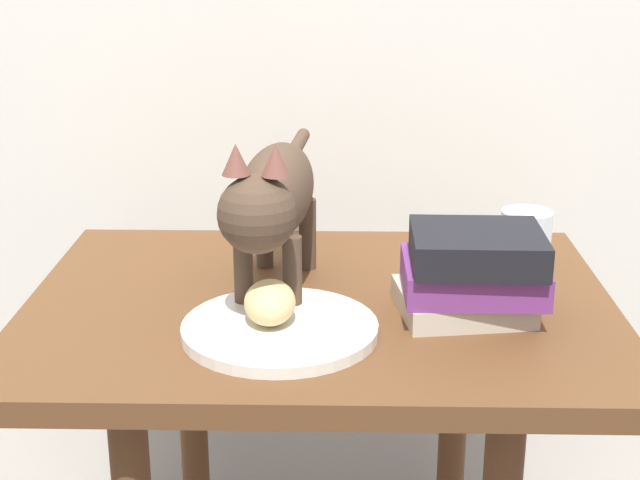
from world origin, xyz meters
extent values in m
cube|color=brown|center=(0.00, 0.00, 0.57)|extent=(0.75, 0.55, 0.03)
cylinder|color=brown|center=(-0.21, 0.21, 0.28)|extent=(0.04, 0.04, 0.56)
cylinder|color=brown|center=(0.21, 0.21, 0.28)|extent=(0.04, 0.04, 0.56)
cylinder|color=silver|center=(-0.04, -0.11, 0.59)|extent=(0.23, 0.23, 0.01)
ellipsoid|color=#E0BC7A|center=(-0.06, -0.10, 0.63)|extent=(0.06, 0.08, 0.05)
cylinder|color=#4C3828|center=(-0.03, -0.05, 0.64)|extent=(0.02, 0.02, 0.10)
cylinder|color=#4C3828|center=(-0.09, -0.04, 0.64)|extent=(0.02, 0.02, 0.10)
cylinder|color=#4C3828|center=(-0.02, 0.11, 0.64)|extent=(0.02, 0.02, 0.10)
cylinder|color=#4C3828|center=(-0.08, 0.12, 0.64)|extent=(0.02, 0.02, 0.10)
ellipsoid|color=#4C3828|center=(-0.06, 0.04, 0.72)|extent=(0.11, 0.27, 0.11)
sphere|color=#4C3828|center=(-0.07, -0.11, 0.73)|extent=(0.09, 0.09, 0.09)
cone|color=brown|center=(-0.05, -0.11, 0.80)|extent=(0.03, 0.03, 0.03)
cone|color=brown|center=(-0.09, -0.11, 0.80)|extent=(0.03, 0.03, 0.03)
cylinder|color=#4C3828|center=(-0.04, 0.24, 0.73)|extent=(0.03, 0.16, 0.02)
cube|color=#BCB299|center=(0.18, -0.04, 0.60)|extent=(0.17, 0.15, 0.03)
cube|color=#72337A|center=(0.19, -0.04, 0.64)|extent=(0.17, 0.13, 0.04)
cube|color=black|center=(0.19, -0.05, 0.68)|extent=(0.16, 0.13, 0.04)
cylinder|color=silver|center=(0.28, 0.11, 0.63)|extent=(0.07, 0.07, 0.08)
cylinder|color=silver|center=(0.28, 0.11, 0.61)|extent=(0.06, 0.06, 0.04)
camera|label=1|loc=(0.02, -1.10, 1.04)|focal=52.28mm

